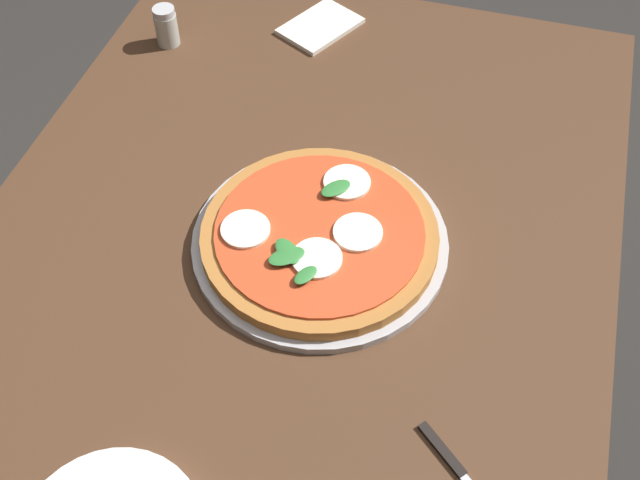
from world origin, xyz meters
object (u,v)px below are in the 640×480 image
at_px(serving_tray, 320,242).
at_px(knife, 461,473).
at_px(pizza, 319,235).
at_px(pepper_shaker, 166,26).
at_px(dining_table, 281,319).
at_px(napkin, 320,26).

bearing_deg(serving_tray, knife, 41.71).
bearing_deg(serving_tray, pizza, -1.51).
bearing_deg(serving_tray, pepper_shaker, -133.62).
distance_m(dining_table, pepper_shaker, 0.54).
relative_size(serving_tray, pepper_shaker, 5.05).
bearing_deg(serving_tray, dining_table, -32.67).
height_order(serving_tray, pizza, pizza).
height_order(dining_table, pizza, pizza).
xyz_separation_m(dining_table, knife, (0.20, 0.27, 0.11)).
relative_size(pizza, pepper_shaker, 4.63).
bearing_deg(knife, napkin, -153.06).
xyz_separation_m(pizza, pepper_shaker, (-0.35, -0.36, 0.01)).
xyz_separation_m(serving_tray, napkin, (-0.46, -0.13, -0.00)).
distance_m(napkin, pepper_shaker, 0.26).
bearing_deg(pizza, dining_table, -33.86).
height_order(pizza, napkin, pizza).
height_order(serving_tray, napkin, serving_tray).
xyz_separation_m(serving_tray, pizza, (0.00, -0.00, 0.02)).
distance_m(dining_table, napkin, 0.54).
bearing_deg(pizza, napkin, -163.98).
relative_size(knife, pepper_shaker, 2.18).
height_order(dining_table, napkin, napkin).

